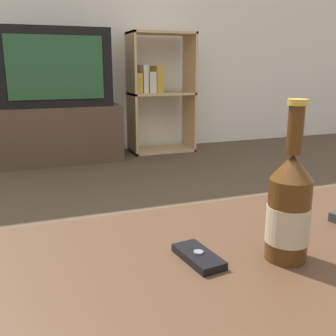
{
  "coord_description": "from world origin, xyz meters",
  "views": [
    {
      "loc": [
        -0.26,
        -0.5,
        0.75
      ],
      "look_at": [
        0.05,
        0.32,
        0.53
      ],
      "focal_mm": 42.0,
      "sensor_mm": 36.0,
      "label": 1
    }
  ],
  "objects_px": {
    "beer_bottle": "(289,208)",
    "cell_phone": "(198,257)",
    "tv_stand": "(59,133)",
    "bookshelf": "(157,90)",
    "television": "(54,67)"
  },
  "relations": [
    {
      "from": "tv_stand",
      "to": "television",
      "type": "xyz_separation_m",
      "value": [
        0.0,
        -0.0,
        0.51
      ]
    },
    {
      "from": "tv_stand",
      "to": "television",
      "type": "height_order",
      "value": "television"
    },
    {
      "from": "bookshelf",
      "to": "cell_phone",
      "type": "height_order",
      "value": "bookshelf"
    },
    {
      "from": "tv_stand",
      "to": "television",
      "type": "relative_size",
      "value": 1.17
    },
    {
      "from": "bookshelf",
      "to": "cell_phone",
      "type": "distance_m",
      "value": 2.88
    },
    {
      "from": "tv_stand",
      "to": "bookshelf",
      "type": "height_order",
      "value": "bookshelf"
    },
    {
      "from": "tv_stand",
      "to": "beer_bottle",
      "type": "height_order",
      "value": "beer_bottle"
    },
    {
      "from": "television",
      "to": "bookshelf",
      "type": "xyz_separation_m",
      "value": [
        0.87,
        0.08,
        -0.19
      ]
    },
    {
      "from": "bookshelf",
      "to": "beer_bottle",
      "type": "xyz_separation_m",
      "value": [
        -0.72,
        -2.79,
        -0.03
      ]
    },
    {
      "from": "beer_bottle",
      "to": "bookshelf",
      "type": "bearing_deg",
      "value": 75.62
    },
    {
      "from": "bookshelf",
      "to": "tv_stand",
      "type": "bearing_deg",
      "value": -174.89
    },
    {
      "from": "beer_bottle",
      "to": "cell_phone",
      "type": "distance_m",
      "value": 0.18
    },
    {
      "from": "television",
      "to": "cell_phone",
      "type": "xyz_separation_m",
      "value": [
        0.01,
        -2.67,
        -0.3
      ]
    },
    {
      "from": "beer_bottle",
      "to": "cell_phone",
      "type": "bearing_deg",
      "value": 162.71
    },
    {
      "from": "tv_stand",
      "to": "beer_bottle",
      "type": "relative_size",
      "value": 3.51
    }
  ]
}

